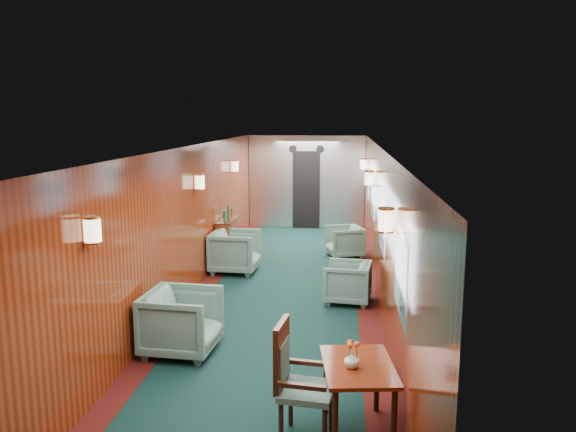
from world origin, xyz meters
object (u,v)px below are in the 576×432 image
object	(u,v)px
credenza	(227,240)
armchair_right_far	(344,242)
armchair_left_far	(235,252)
side_chair	(296,377)
dining_table	(358,376)
armchair_left_near	(182,322)
armchair_right_near	(347,282)

from	to	relation	value
credenza	armchair_right_far	xyz separation A→B (m)	(2.33, 0.59, -0.12)
credenza	armchair_left_far	world-z (taller)	credenza
armchair_right_far	side_chair	bearing A→B (deg)	-20.62
dining_table	armchair_left_near	bearing A→B (deg)	135.46
credenza	armchair_left_near	size ratio (longest dim) A/B	1.31
side_chair	credenza	world-z (taller)	credenza
armchair_right_near	side_chair	bearing A→B (deg)	0.28
credenza	armchair_right_near	size ratio (longest dim) A/B	1.60
dining_table	side_chair	bearing A→B (deg)	-173.61
armchair_right_far	credenza	bearing A→B (deg)	-92.77
armchair_right_near	armchair_right_far	size ratio (longest dim) A/B	1.00
armchair_right_near	armchair_right_far	bearing A→B (deg)	-171.71
credenza	armchair_right_far	bearing A→B (deg)	14.18
dining_table	credenza	bearing A→B (deg)	104.80
side_chair	armchair_left_far	xyz separation A→B (m)	(-1.59, 5.36, -0.20)
credenza	armchair_left_near	xyz separation A→B (m)	(0.36, -4.43, -0.05)
dining_table	armchair_right_far	distance (m)	6.60
credenza	armchair_left_far	xyz separation A→B (m)	(0.32, -0.79, -0.05)
dining_table	armchair_left_far	bearing A→B (deg)	104.85
armchair_left_far	armchair_right_far	size ratio (longest dim) A/B	1.22
side_chair	armchair_left_near	xyz separation A→B (m)	(-1.54, 1.72, -0.20)
credenza	armchair_right_near	distance (m)	3.32
armchair_left_far	credenza	bearing A→B (deg)	24.82
armchair_right_near	armchair_left_near	bearing A→B (deg)	-36.30
dining_table	armchair_right_far	size ratio (longest dim) A/B	1.36
dining_table	armchair_left_far	world-z (taller)	armchair_left_far
armchair_left_far	dining_table	bearing A→B (deg)	-154.78
credenza	armchair_right_far	distance (m)	2.41
armchair_left_near	armchair_right_far	world-z (taller)	armchair_left_near
side_chair	armchair_left_far	world-z (taller)	side_chair
credenza	armchair_right_far	world-z (taller)	credenza
credenza	armchair_left_near	distance (m)	4.44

